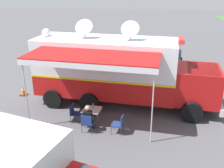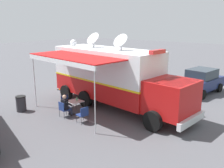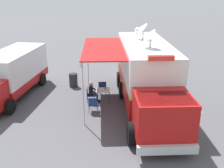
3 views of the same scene
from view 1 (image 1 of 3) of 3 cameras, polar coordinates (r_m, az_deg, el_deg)
The scene contains 12 objects.
ground_plane at distance 14.63m, azimuth -1.32°, elevation -3.88°, with size 100.00×100.00×0.00m, color #515156.
lot_stripe at distance 17.38m, azimuth -1.27°, elevation 0.36°, with size 0.12×4.80×0.01m, color silver.
command_truck at distance 13.72m, azimuth 1.62°, elevation 3.13°, with size 5.35×9.67×4.53m.
folding_table at distance 12.27m, azimuth -4.36°, elevation -5.69°, with size 0.87×0.87×0.73m.
water_bottle at distance 12.31m, azimuth -4.12°, elevation -4.75°, with size 0.07×0.07×0.22m.
folding_chair_at_table at distance 11.67m, azimuth -5.35°, elevation -8.14°, with size 0.52×0.52×0.87m.
folding_chair_beside_table at distance 12.58m, azimuth -8.10°, elevation -5.94°, with size 0.52×0.52×0.87m.
folding_chair_spare_by_truck at distance 11.57m, azimuth 1.65°, elevation -8.31°, with size 0.55×0.55×0.87m.
seated_responder at distance 11.76m, azimuth -5.10°, elevation -7.11°, with size 0.69×0.59×1.25m.
trash_bin at distance 11.79m, azimuth -19.25°, elevation -9.36°, with size 0.57×0.57×0.91m.
traffic_cone at distance 16.21m, azimuth -18.56°, elevation -1.36°, with size 0.36×0.36×0.58m.
car_behind_truck at distance 20.16m, azimuth 12.00°, elevation 5.51°, with size 4.40×2.42×1.76m.
Camera 1 is at (13.05, 2.10, 6.26)m, focal length 42.55 mm.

